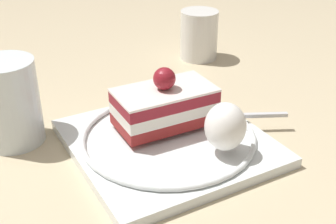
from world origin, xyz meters
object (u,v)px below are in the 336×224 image
(whipped_cream_dollop, at_px, (225,127))
(drink_glass_near, at_px, (199,37))
(dessert_plate, at_px, (168,141))
(fork, at_px, (239,116))
(cake_slice, at_px, (163,105))
(drink_glass_far, at_px, (10,107))

(whipped_cream_dollop, height_order, drink_glass_near, drink_glass_near)
(dessert_plate, height_order, fork, fork)
(cake_slice, relative_size, drink_glass_far, 1.20)
(whipped_cream_dollop, relative_size, fork, 0.49)
(dessert_plate, xyz_separation_m, drink_glass_near, (-0.16, -0.26, 0.03))
(cake_slice, height_order, fork, cake_slice)
(fork, bearing_deg, drink_glass_far, -16.95)
(cake_slice, height_order, drink_glass_near, cake_slice)
(fork, xyz_separation_m, drink_glass_far, (0.28, -0.08, 0.02))
(fork, height_order, drink_glass_far, drink_glass_far)
(fork, relative_size, drink_glass_far, 1.08)
(cake_slice, relative_size, whipped_cream_dollop, 2.28)
(drink_glass_near, bearing_deg, dessert_plate, 57.89)
(cake_slice, height_order, whipped_cream_dollop, cake_slice)
(whipped_cream_dollop, bearing_deg, cake_slice, -61.03)
(drink_glass_near, bearing_deg, drink_glass_far, 27.11)
(dessert_plate, height_order, drink_glass_near, drink_glass_near)
(cake_slice, bearing_deg, drink_glass_far, -18.79)
(dessert_plate, bearing_deg, cake_slice, -98.86)
(dessert_plate, relative_size, whipped_cream_dollop, 4.46)
(cake_slice, xyz_separation_m, drink_glass_far, (0.18, -0.06, 0.00))
(whipped_cream_dollop, distance_m, drink_glass_near, 0.33)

